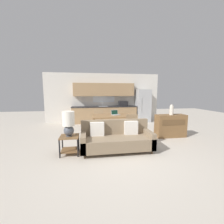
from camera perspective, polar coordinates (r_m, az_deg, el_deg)
The scene contains 13 objects.
ground_plane at distance 4.28m, azimuth 3.75°, elevation -15.43°, with size 20.00×20.00×0.00m, color beige.
wall_back at distance 8.52m, azimuth -3.17°, elevation 5.47°, with size 6.40×0.07×2.70m.
kitchen_counter at distance 8.26m, azimuth -2.80°, elevation 1.85°, with size 3.52×0.65×2.15m.
refrigerator at distance 8.66m, azimuth 11.66°, elevation 2.40°, with size 0.75×0.73×1.81m.
dining_table at distance 5.97m, azimuth 0.37°, elevation -1.82°, with size 1.64×0.95×0.75m.
couch at distance 4.37m, azimuth 1.70°, elevation -10.21°, with size 2.00×0.80×0.86m.
side_table at distance 4.27m, azimuth -15.83°, elevation -10.86°, with size 0.49×0.49×0.50m.
table_lamp at distance 4.12m, azimuth -16.21°, elevation -3.94°, with size 0.32×0.32×0.67m.
credenza at distance 6.04m, azimuth 21.37°, elevation -4.90°, with size 1.11×0.43×0.84m.
vase at distance 5.90m, azimuth 21.73°, elevation 0.68°, with size 0.14×0.14×0.38m.
dining_chair_far_left at distance 6.80m, azimuth -5.12°, elevation -2.35°, with size 0.48×0.48×0.91m.
dining_chair_near_right at distance 5.36m, azimuth 7.28°, elevation -5.10°, with size 0.46×0.46×0.91m.
laptop at distance 6.08m, azimuth 1.27°, elevation -0.63°, with size 0.39×0.36×0.20m.
Camera 1 is at (-0.89, -3.83, 1.68)m, focal length 24.00 mm.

